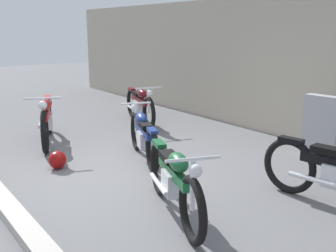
{
  "coord_description": "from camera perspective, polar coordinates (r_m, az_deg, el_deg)",
  "views": [
    {
      "loc": [
        5.15,
        -2.88,
        2.14
      ],
      "look_at": [
        -0.28,
        1.04,
        0.55
      ],
      "focal_mm": 43.88,
      "sensor_mm": 36.0,
      "label": 1
    }
  ],
  "objects": [
    {
      "name": "building_wall",
      "position": [
        8.5,
        16.84,
        7.82
      ],
      "size": [
        18.0,
        0.3,
        2.81
      ],
      "primitive_type": "cube",
      "color": "#B2A893",
      "rests_on": "ground_plane"
    },
    {
      "name": "stone_marker",
      "position": [
        7.2,
        20.56,
        -0.31
      ],
      "size": [
        0.61,
        0.26,
        1.09
      ],
      "primitive_type": "cube",
      "rotation": [
        0.0,
        0.0,
        0.09
      ],
      "color": "#9E9EA3",
      "rests_on": "ground_plane"
    },
    {
      "name": "motorcycle_green",
      "position": [
        4.77,
        0.82,
        -7.53
      ],
      "size": [
        1.95,
        0.89,
        0.92
      ],
      "rotation": [
        0.0,
        0.0,
        -0.35
      ],
      "color": "black",
      "rests_on": "ground_plane"
    },
    {
      "name": "motorcycle_blue",
      "position": [
        6.8,
        -3.44,
        -1.33
      ],
      "size": [
        1.85,
        0.85,
        0.87
      ],
      "rotation": [
        0.0,
        0.0,
        2.79
      ],
      "color": "black",
      "rests_on": "ground_plane"
    },
    {
      "name": "helmet",
      "position": [
        6.67,
        -15.1,
        -4.57
      ],
      "size": [
        0.28,
        0.28,
        0.28
      ],
      "primitive_type": "sphere",
      "color": "maroon",
      "rests_on": "ground_plane"
    },
    {
      "name": "motorcycle_maroon",
      "position": [
        9.47,
        -3.91,
        3.02
      ],
      "size": [
        2.02,
        0.77,
        0.93
      ],
      "rotation": [
        0.0,
        0.0,
        -0.27
      ],
      "color": "black",
      "rests_on": "ground_plane"
    },
    {
      "name": "motorcycle_red",
      "position": [
        8.14,
        -16.55,
        1.04
      ],
      "size": [
        2.11,
        1.04,
        1.0
      ],
      "rotation": [
        0.0,
        0.0,
        -0.39
      ],
      "color": "black",
      "rests_on": "ground_plane"
    },
    {
      "name": "ground_plane",
      "position": [
        6.28,
        -6.27,
        -6.67
      ],
      "size": [
        40.0,
        40.0,
        0.0
      ],
      "primitive_type": "plane",
      "color": "slate"
    },
    {
      "name": "curb_strip",
      "position": [
        5.66,
        -22.25,
        -9.25
      ],
      "size": [
        18.0,
        0.24,
        0.12
      ],
      "primitive_type": "cube",
      "color": "#B7B2A8",
      "rests_on": "ground_plane"
    }
  ]
}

